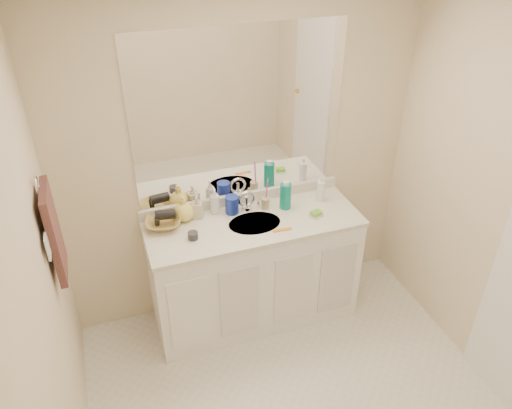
{
  "coord_description": "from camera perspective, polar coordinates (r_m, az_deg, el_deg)",
  "views": [
    {
      "loc": [
        -0.93,
        -1.7,
        2.85
      ],
      "look_at": [
        0.0,
        0.97,
        1.05
      ],
      "focal_mm": 35.0,
      "sensor_mm": 36.0,
      "label": 1
    }
  ],
  "objects": [
    {
      "name": "toothbrush",
      "position": [
        3.56,
        1.25,
        1.66
      ],
      "size": [
        0.01,
        0.04,
        0.19
      ],
      "primitive_type": "cylinder",
      "rotation": [
        0.14,
        0.0,
        0.09
      ],
      "color": "#DF3AA3",
      "rests_on": "tan_cup"
    },
    {
      "name": "mirror",
      "position": [
        3.39,
        -1.8,
        10.04
      ],
      "size": [
        1.48,
        0.01,
        1.2
      ],
      "primitive_type": "cube",
      "color": "white",
      "rests_on": "wall_back"
    },
    {
      "name": "soap_bottle_white",
      "position": [
        3.55,
        -4.75,
        0.42
      ],
      "size": [
        0.09,
        0.09,
        0.19
      ],
      "primitive_type": "imported",
      "rotation": [
        0.0,
        0.0,
        -0.2
      ],
      "color": "white",
      "rests_on": "countertop"
    },
    {
      "name": "soap_bottle_yellow",
      "position": [
        3.5,
        -8.28,
        -0.44
      ],
      "size": [
        0.17,
        0.17,
        0.19
      ],
      "primitive_type": "imported",
      "rotation": [
        0.0,
        0.0,
        0.16
      ],
      "color": "#F3DE5E",
      "rests_on": "countertop"
    },
    {
      "name": "soap_bottle_cream",
      "position": [
        3.52,
        -6.72,
        -0.2
      ],
      "size": [
        0.1,
        0.1,
        0.17
      ],
      "primitive_type": "imported",
      "rotation": [
        0.0,
        0.0,
        -0.36
      ],
      "color": "beige",
      "rests_on": "countertop"
    },
    {
      "name": "vanity_cabinet",
      "position": [
        3.77,
        -0.25,
        -7.66
      ],
      "size": [
        1.5,
        0.55,
        0.85
      ],
      "primitive_type": "cube",
      "color": "white",
      "rests_on": "floor"
    },
    {
      "name": "wall_back",
      "position": [
        3.55,
        -1.73,
        4.7
      ],
      "size": [
        2.6,
        0.02,
        2.4
      ],
      "primitive_type": "cube",
      "color": "beige",
      "rests_on": "floor"
    },
    {
      "name": "dark_jar",
      "position": [
        3.34,
        -7.22,
        -3.54
      ],
      "size": [
        0.08,
        0.08,
        0.05
      ],
      "primitive_type": "cylinder",
      "rotation": [
        0.0,
        0.0,
        0.11
      ],
      "color": "#2B2B30",
      "rests_on": "countertop"
    },
    {
      "name": "backsplash",
      "position": [
        3.68,
        -1.59,
        0.73
      ],
      "size": [
        1.52,
        0.03,
        0.08
      ],
      "primitive_type": "cube",
      "color": "silver",
      "rests_on": "countertop"
    },
    {
      "name": "hand_towel",
      "position": [
        2.97,
        -22.09,
        -2.96
      ],
      "size": [
        0.04,
        0.32,
        0.55
      ],
      "primitive_type": "cube",
      "color": "#3C2220",
      "rests_on": "towel_ring"
    },
    {
      "name": "towel_ring",
      "position": [
        2.82,
        -23.72,
        1.96
      ],
      "size": [
        0.01,
        0.11,
        0.11
      ],
      "primitive_type": "torus",
      "rotation": [
        0.0,
        1.57,
        0.0
      ],
      "color": "silver",
      "rests_on": "wall_left"
    },
    {
      "name": "orange_comb",
      "position": [
        3.41,
        3.0,
        -2.91
      ],
      "size": [
        0.13,
        0.03,
        0.01
      ],
      "primitive_type": "cube",
      "rotation": [
        0.0,
        0.0,
        -0.05
      ],
      "color": "orange",
      "rests_on": "countertop"
    },
    {
      "name": "blue_mug",
      "position": [
        3.55,
        -2.77,
        -0.03
      ],
      "size": [
        0.11,
        0.11,
        0.13
      ],
      "primitive_type": "cylinder",
      "rotation": [
        0.0,
        0.0,
        0.13
      ],
      "color": "#162A98",
      "rests_on": "countertop"
    },
    {
      "name": "wall_left",
      "position": [
        2.4,
        -22.94,
        -14.39
      ],
      "size": [
        0.02,
        2.6,
        2.4
      ],
      "primitive_type": "cube",
      "color": "beige",
      "rests_on": "floor"
    },
    {
      "name": "countertop",
      "position": [
        3.5,
        -0.27,
        -2.14
      ],
      "size": [
        1.52,
        0.57,
        0.03
      ],
      "primitive_type": "cube",
      "color": "silver",
      "rests_on": "vanity_cabinet"
    },
    {
      "name": "mouthwash_bottle",
      "position": [
        3.6,
        3.39,
        0.98
      ],
      "size": [
        0.09,
        0.09,
        0.2
      ],
      "primitive_type": "cylinder",
      "rotation": [
        0.0,
        0.0,
        -0.09
      ],
      "color": "#0B8475",
      "rests_on": "countertop"
    },
    {
      "name": "clear_pump_bottle",
      "position": [
        3.72,
        7.39,
        1.51
      ],
      "size": [
        0.06,
        0.06,
        0.16
      ],
      "primitive_type": "cylinder",
      "rotation": [
        0.0,
        0.0,
        -0.0
      ],
      "color": "white",
      "rests_on": "countertop"
    },
    {
      "name": "switch_plate",
      "position": [
        2.78,
        -22.72,
        -4.46
      ],
      "size": [
        0.01,
        0.08,
        0.13
      ],
      "primitive_type": "cube",
      "color": "white",
      "rests_on": "wall_left"
    },
    {
      "name": "wicker_basket",
      "position": [
        3.49,
        -10.56,
        -2.03
      ],
      "size": [
        0.29,
        0.29,
        0.06
      ],
      "primitive_type": "imported",
      "rotation": [
        0.0,
        0.0,
        -0.2
      ],
      "color": "#B39248",
      "rests_on": "countertop"
    },
    {
      "name": "faucet",
      "position": [
        3.59,
        -1.1,
        0.15
      ],
      "size": [
        0.02,
        0.02,
        0.11
      ],
      "primitive_type": "cylinder",
      "color": "silver",
      "rests_on": "countertop"
    },
    {
      "name": "hair_dryer",
      "position": [
        3.46,
        -10.33,
        -1.15
      ],
      "size": [
        0.14,
        0.09,
        0.07
      ],
      "primitive_type": "cylinder",
      "rotation": [
        0.0,
        1.57,
        -0.15
      ],
      "color": "black",
      "rests_on": "wicker_basket"
    },
    {
      "name": "soap_dish",
      "position": [
        3.57,
        6.87,
        -1.24
      ],
      "size": [
        0.11,
        0.1,
        0.01
      ],
      "primitive_type": "cube",
      "rotation": [
        0.0,
        0.0,
        0.43
      ],
      "color": "silver",
      "rests_on": "countertop"
    },
    {
      "name": "sink_basin",
      "position": [
        3.48,
        -0.16,
        -2.28
      ],
      "size": [
        0.37,
        0.37,
        0.02
      ],
      "primitive_type": "cylinder",
      "color": "beige",
      "rests_on": "countertop"
    },
    {
      "name": "green_soap",
      "position": [
        3.56,
        6.89,
        -0.98
      ],
      "size": [
        0.09,
        0.07,
        0.03
      ],
      "primitive_type": "cube",
      "rotation": [
        0.0,
        0.0,
        0.24
      ],
      "color": "#6DBA2D",
      "rests_on": "soap_dish"
    },
    {
      "name": "ceiling",
      "position": [
        1.99,
        9.81,
        18.91
      ],
      "size": [
        2.6,
        2.6,
        0.02
      ],
      "primitive_type": "cube",
      "color": "white",
      "rests_on": "wall_back"
    },
    {
      "name": "tan_cup",
      "position": [
        3.62,
        1.09,
        0.14
      ],
      "size": [
        0.08,
        0.08,
        0.08
      ],
      "primitive_type": "cylinder",
      "rotation": [
        0.0,
        0.0,
        -0.33
      ],
      "color": "tan",
      "rests_on": "countertop"
    }
  ]
}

